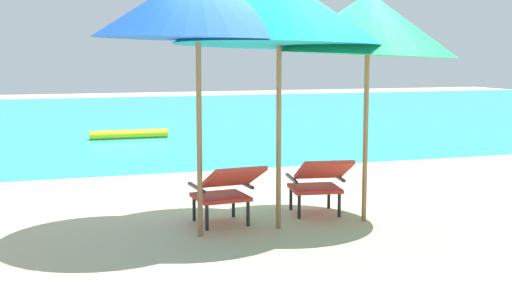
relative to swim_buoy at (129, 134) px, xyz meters
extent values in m
plane|color=#CCB78E|center=(0.54, -3.15, -0.10)|extent=(40.00, 40.00, 0.00)
cube|color=#28B2B7|center=(0.54, 4.73, -0.09)|extent=(40.00, 18.00, 0.01)
cylinder|color=yellow|center=(0.00, 0.00, 0.00)|extent=(1.60, 0.18, 0.18)
cube|color=red|center=(0.01, -7.37, 0.18)|extent=(0.56, 0.54, 0.04)
cube|color=red|center=(0.04, -7.74, 0.45)|extent=(0.56, 0.56, 0.27)
cylinder|color=black|center=(-0.23, -7.18, 0.03)|extent=(0.04, 0.04, 0.26)
cylinder|color=black|center=(0.21, -7.14, 0.03)|extent=(0.04, 0.04, 0.26)
cylinder|color=black|center=(-0.20, -7.60, 0.03)|extent=(0.04, 0.04, 0.26)
cylinder|color=black|center=(0.24, -7.56, 0.03)|extent=(0.04, 0.04, 0.26)
cube|color=black|center=(-0.25, -7.40, 0.30)|extent=(0.07, 0.50, 0.03)
cube|color=black|center=(0.26, -7.35, 0.30)|extent=(0.07, 0.50, 0.03)
cube|color=red|center=(1.10, -7.26, 0.18)|extent=(0.59, 0.57, 0.04)
cube|color=red|center=(1.05, -7.62, 0.45)|extent=(0.59, 0.59, 0.27)
cylinder|color=black|center=(0.91, -7.02, 0.03)|extent=(0.04, 0.04, 0.26)
cylinder|color=black|center=(1.35, -7.08, 0.03)|extent=(0.04, 0.04, 0.26)
cylinder|color=black|center=(0.85, -7.43, 0.03)|extent=(0.04, 0.04, 0.26)
cylinder|color=black|center=(1.29, -7.50, 0.03)|extent=(0.04, 0.04, 0.26)
cube|color=black|center=(0.84, -7.22, 0.30)|extent=(0.10, 0.50, 0.03)
cube|color=black|center=(1.36, -7.30, 0.30)|extent=(0.10, 0.50, 0.03)
cylinder|color=olive|center=(-0.31, -7.80, 0.86)|extent=(0.05, 0.05, 1.91)
cone|color=blue|center=(-0.31, -7.80, 2.10)|extent=(2.20, 2.19, 0.68)
cylinder|color=olive|center=(0.51, -7.74, 0.83)|extent=(0.05, 0.05, 1.86)
cone|color=#0A93AD|center=(0.51, -7.74, 2.05)|extent=(2.94, 2.94, 0.73)
cylinder|color=olive|center=(1.46, -7.74, 0.78)|extent=(0.05, 0.05, 1.76)
cone|color=#1E9E60|center=(1.46, -7.74, 1.94)|extent=(2.21, 2.19, 0.69)
camera|label=1|loc=(-1.72, -13.95, 1.64)|focal=47.24mm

